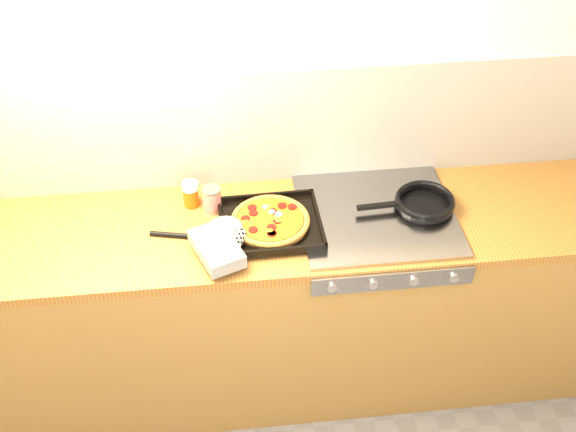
{
  "coord_description": "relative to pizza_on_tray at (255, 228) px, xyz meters",
  "views": [
    {
      "loc": [
        -0.14,
        -1.0,
        2.71
      ],
      "look_at": [
        0.1,
        1.08,
        0.95
      ],
      "focal_mm": 45.0,
      "sensor_mm": 36.0,
      "label": 1
    }
  ],
  "objects": [
    {
      "name": "room_shell",
      "position": [
        0.03,
        0.35,
        0.21
      ],
      "size": [
        3.2,
        3.2,
        3.2
      ],
      "color": "white",
      "rests_on": "ground"
    },
    {
      "name": "counter_run",
      "position": [
        0.03,
        0.06,
        -0.49
      ],
      "size": [
        3.2,
        0.62,
        0.9
      ],
      "color": "brown",
      "rests_on": "ground"
    },
    {
      "name": "stovetop",
      "position": [
        0.48,
        0.06,
        -0.04
      ],
      "size": [
        0.6,
        0.56,
        0.02
      ],
      "primitive_type": "cube",
      "color": "gray",
      "rests_on": "counter_run"
    },
    {
      "name": "pizza_on_tray",
      "position": [
        0.0,
        0.0,
        0.0
      ],
      "size": [
        0.51,
        0.45,
        0.07
      ],
      "color": "black",
      "rests_on": "stovetop"
    },
    {
      "name": "frying_pan",
      "position": [
        0.67,
        0.08,
        -0.01
      ],
      "size": [
        0.4,
        0.25,
        0.04
      ],
      "color": "black",
      "rests_on": "stovetop"
    },
    {
      "name": "tomato_can",
      "position": [
        -0.16,
        0.17,
        0.01
      ],
      "size": [
        0.08,
        0.08,
        0.1
      ],
      "color": "#A90D10",
      "rests_on": "counter_run"
    },
    {
      "name": "juice_glass",
      "position": [
        -0.24,
        0.22,
        0.01
      ],
      "size": [
        0.08,
        0.08,
        0.11
      ],
      "color": "#CF4E0C",
      "rests_on": "counter_run"
    },
    {
      "name": "wooden_spoon",
      "position": [
        0.1,
        0.21,
        -0.03
      ],
      "size": [
        0.3,
        0.04,
        0.02
      ],
      "color": "#9A6541",
      "rests_on": "counter_run"
    },
    {
      "name": "black_spatula",
      "position": [
        -0.25,
        0.02,
        -0.03
      ],
      "size": [
        0.29,
        0.12,
        0.02
      ],
      "color": "black",
      "rests_on": "counter_run"
    }
  ]
}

